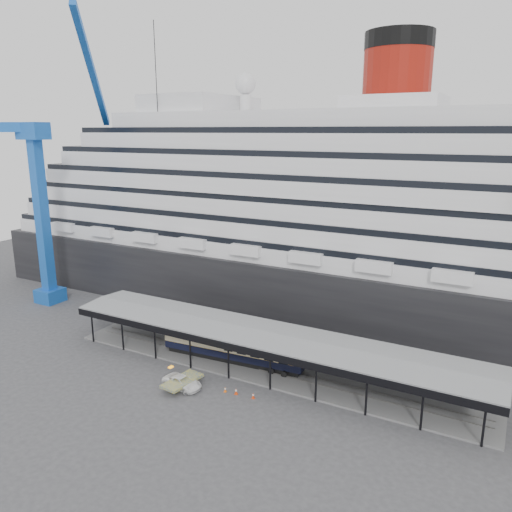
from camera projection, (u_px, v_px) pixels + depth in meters
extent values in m
plane|color=#3C3C3E|center=(245.00, 387.00, 59.84)|extent=(200.00, 200.00, 0.00)
cube|color=black|center=(337.00, 279.00, 85.87)|extent=(130.00, 30.00, 10.00)
cylinder|color=maroon|center=(397.00, 78.00, 74.23)|extent=(10.00, 10.00, 9.00)
cylinder|color=black|center=(399.00, 41.00, 72.94)|extent=(10.10, 10.10, 2.50)
sphere|color=silver|center=(246.00, 84.00, 86.20)|extent=(3.60, 3.60, 3.60)
cube|color=slate|center=(265.00, 369.00, 64.07)|extent=(56.00, 8.00, 0.24)
cube|color=slate|center=(262.00, 370.00, 63.42)|extent=(54.00, 0.08, 0.10)
cube|color=slate|center=(267.00, 366.00, 64.64)|extent=(54.00, 0.08, 0.10)
cube|color=black|center=(247.00, 351.00, 59.17)|extent=(56.00, 0.18, 0.90)
cube|color=black|center=(280.00, 326.00, 66.84)|extent=(56.00, 0.18, 0.90)
cube|color=slate|center=(265.00, 332.00, 62.83)|extent=(56.00, 9.00, 0.24)
cube|color=blue|center=(50.00, 295.00, 89.37)|extent=(4.00, 4.00, 2.40)
cube|color=blue|center=(42.00, 217.00, 85.90)|extent=(1.80, 1.80, 26.00)
cube|color=blue|center=(33.00, 131.00, 82.37)|extent=(5.00, 3.20, 2.80)
cube|color=blue|center=(92.00, 71.00, 81.18)|extent=(12.92, 17.86, 16.80)
cube|color=blue|center=(10.00, 127.00, 81.84)|extent=(5.83, 4.75, 1.60)
cylinder|color=black|center=(160.00, 168.00, 86.12)|extent=(0.12, 0.12, 47.21)
imported|color=white|center=(182.00, 382.00, 59.50)|extent=(5.29, 2.92, 1.40)
cube|color=black|center=(233.00, 358.00, 66.13)|extent=(18.98, 3.58, 0.63)
cube|color=black|center=(233.00, 352.00, 65.93)|extent=(19.90, 4.00, 0.99)
cube|color=beige|center=(233.00, 345.00, 65.67)|extent=(19.90, 4.04, 1.17)
cube|color=black|center=(233.00, 340.00, 65.48)|extent=(19.90, 4.00, 0.36)
cube|color=orange|center=(225.00, 392.00, 58.69)|extent=(0.41, 0.41, 0.03)
cone|color=orange|center=(225.00, 389.00, 58.61)|extent=(0.34, 0.34, 0.64)
cylinder|color=white|center=(225.00, 389.00, 58.59)|extent=(0.20, 0.20, 0.12)
cube|color=red|center=(236.00, 394.00, 58.17)|extent=(0.49, 0.49, 0.03)
cone|color=red|center=(236.00, 391.00, 58.08)|extent=(0.41, 0.41, 0.76)
cylinder|color=white|center=(236.00, 390.00, 58.06)|extent=(0.24, 0.24, 0.15)
cube|color=red|center=(253.00, 398.00, 57.27)|extent=(0.44, 0.44, 0.03)
cone|color=red|center=(253.00, 395.00, 57.19)|extent=(0.37, 0.37, 0.68)
cylinder|color=white|center=(253.00, 395.00, 57.17)|extent=(0.22, 0.22, 0.13)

